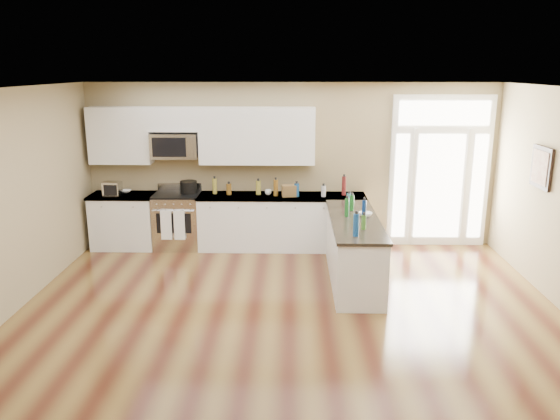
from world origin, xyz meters
name	(u,v)px	position (x,y,z in m)	size (l,w,h in m)	color
ground	(289,357)	(0.00, 0.00, 0.00)	(8.00, 8.00, 0.00)	#472014
room_shell	(289,204)	(0.00, 0.00, 1.71)	(8.00, 8.00, 8.00)	#96855F
back_cabinet_left	(125,222)	(-2.87, 3.69, 0.44)	(1.10, 0.66, 0.94)	white
back_cabinet_right	(281,224)	(-0.16, 3.69, 0.44)	(2.85, 0.66, 0.94)	white
peninsula_cabinet	(353,252)	(0.93, 2.24, 0.43)	(0.69, 2.32, 0.94)	white
upper_cabinet_left	(120,135)	(-2.88, 3.83, 1.93)	(1.04, 0.33, 0.95)	white
upper_cabinet_right	(257,136)	(-0.57, 3.83, 1.93)	(1.94, 0.33, 0.95)	white
upper_cabinet_short	(174,119)	(-1.95, 3.83, 2.20)	(0.82, 0.33, 0.40)	white
microwave	(175,146)	(-1.95, 3.80, 1.76)	(0.78, 0.41, 0.42)	silver
entry_door	(440,172)	(2.55, 3.95, 1.30)	(1.70, 0.10, 2.60)	white
wall_art_near	(541,167)	(3.47, 2.20, 1.70)	(0.05, 0.58, 0.58)	black
kitchen_range	(178,221)	(-1.94, 3.69, 0.48)	(0.77, 0.69, 1.08)	silver
stockpot	(189,187)	(-1.75, 3.77, 1.06)	(0.29, 0.29, 0.22)	black
toaster_oven	(112,189)	(-3.00, 3.57, 1.06)	(0.28, 0.22, 0.24)	silver
cardboard_box	(289,191)	(-0.03, 3.61, 1.04)	(0.23, 0.17, 0.19)	brown
bowl_left	(126,191)	(-2.85, 3.82, 0.96)	(0.18, 0.18, 0.04)	white
bowl_peninsula	(365,214)	(1.09, 2.36, 0.97)	(0.19, 0.19, 0.06)	white
cup_counter	(268,192)	(-0.38, 3.71, 0.98)	(0.11, 0.11, 0.09)	white
counter_bottles	(305,196)	(0.23, 3.08, 1.06)	(2.40, 2.45, 0.32)	#19591E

